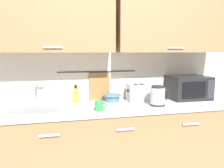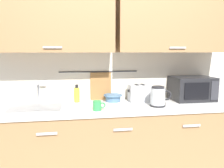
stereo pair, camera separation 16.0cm
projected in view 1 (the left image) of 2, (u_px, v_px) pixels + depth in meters
name	position (u px, v px, depth m)	size (l,w,h in m)	color
counter_unit	(116.00, 144.00, 2.41)	(2.53, 0.64, 0.90)	#997047
back_wall_assembly	(112.00, 46.00, 2.48)	(3.70, 0.41, 2.50)	silver
sink_faucet	(37.00, 91.00, 2.36)	(0.09, 0.17, 0.22)	#B2B5BA
microwave	(188.00, 88.00, 2.64)	(0.46, 0.35, 0.27)	black
electric_kettle	(158.00, 96.00, 2.31)	(0.23, 0.16, 0.21)	black
dish_soap_bottle	(76.00, 95.00, 2.44)	(0.06, 0.06, 0.20)	yellow
mug_near_sink	(99.00, 106.00, 2.11)	(0.12, 0.08, 0.09)	green
mixing_bowl	(112.00, 97.00, 2.51)	(0.21, 0.21, 0.08)	#4C7093
toaster	(138.00, 93.00, 2.53)	(0.26, 0.17, 0.19)	#B7BABF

